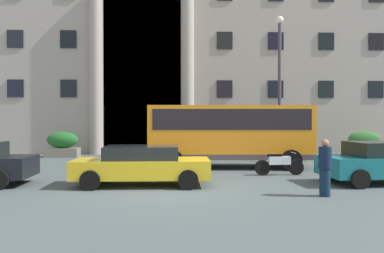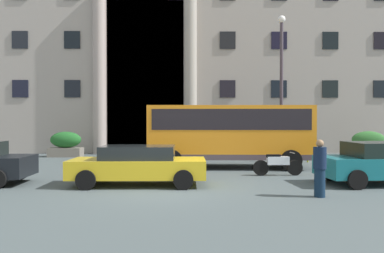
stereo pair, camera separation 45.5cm
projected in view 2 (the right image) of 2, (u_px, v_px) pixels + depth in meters
ground_plane at (164, 192)px, 11.87m from camera, size 80.00×64.00×0.12m
office_building_facade at (178, 24)px, 29.19m from camera, size 33.33×9.67×18.99m
orange_minibus at (229, 131)px, 17.38m from camera, size 7.28×2.80×2.80m
bus_stop_sign at (308, 129)px, 19.62m from camera, size 0.44×0.08×2.73m
hedge_planter_far_west at (300, 147)px, 22.76m from camera, size 1.42×0.78×1.23m
hedge_planter_west at (174, 144)px, 22.23m from camera, size 1.81×0.95×1.63m
hedge_planter_east at (368, 145)px, 22.26m from camera, size 2.02×0.73×1.52m
hedge_planter_entrance_left at (66, 145)px, 22.63m from camera, size 1.89×1.00×1.48m
parked_coupe_end at (383, 162)px, 12.91m from camera, size 4.32×2.32×1.41m
parked_sedan_second at (138, 165)px, 12.68m from camera, size 4.41×1.92×1.30m
motorcycle_near_kerb at (277, 164)px, 14.90m from camera, size 1.94×0.55×0.89m
pedestrian_man_red_shirt at (320, 168)px, 10.72m from camera, size 0.36×0.36×1.61m
lamppost_plaza_centre at (281, 76)px, 20.52m from camera, size 0.40×0.40×7.74m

